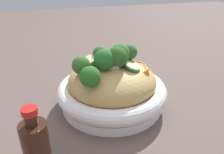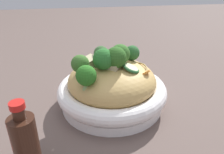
# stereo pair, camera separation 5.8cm
# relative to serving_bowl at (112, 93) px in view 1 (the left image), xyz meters

# --- Properties ---
(ground_plane) EXTENTS (3.00, 3.00, 0.00)m
(ground_plane) POSITION_rel_serving_bowl_xyz_m (0.00, 0.00, -0.03)
(ground_plane) COLOR brown
(serving_bowl) EXTENTS (0.29, 0.29, 0.06)m
(serving_bowl) POSITION_rel_serving_bowl_xyz_m (0.00, 0.00, 0.00)
(serving_bowl) COLOR white
(serving_bowl) RESTS_ON ground_plane
(noodle_heap) EXTENTS (0.23, 0.23, 0.10)m
(noodle_heap) POSITION_rel_serving_bowl_xyz_m (-0.00, -0.00, 0.04)
(noodle_heap) COLOR tan
(noodle_heap) RESTS_ON serving_bowl
(broccoli_florets) EXTENTS (0.19, 0.16, 0.08)m
(broccoli_florets) POSITION_rel_serving_bowl_xyz_m (0.02, 0.01, 0.10)
(broccoli_florets) COLOR #91AD6F
(broccoli_florets) RESTS_ON serving_bowl
(carrot_coins) EXTENTS (0.16, 0.12, 0.03)m
(carrot_coins) POSITION_rel_serving_bowl_xyz_m (0.01, -0.02, 0.08)
(carrot_coins) COLOR orange
(carrot_coins) RESTS_ON serving_bowl
(zucchini_slices) EXTENTS (0.11, 0.08, 0.02)m
(zucchini_slices) POSITION_rel_serving_bowl_xyz_m (-0.02, 0.02, 0.09)
(zucchini_slices) COLOR beige
(zucchini_slices) RESTS_ON serving_bowl
(chicken_chunks) EXTENTS (0.10, 0.12, 0.03)m
(chicken_chunks) POSITION_rel_serving_bowl_xyz_m (0.03, -0.01, 0.09)
(chicken_chunks) COLOR #C5B693
(chicken_chunks) RESTS_ON serving_bowl
(soy_sauce_bottle) EXTENTS (0.05, 0.05, 0.15)m
(soy_sauce_bottle) POSITION_rel_serving_bowl_xyz_m (0.18, 0.19, 0.03)
(soy_sauce_bottle) COLOR #381E14
(soy_sauce_bottle) RESTS_ON ground_plane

